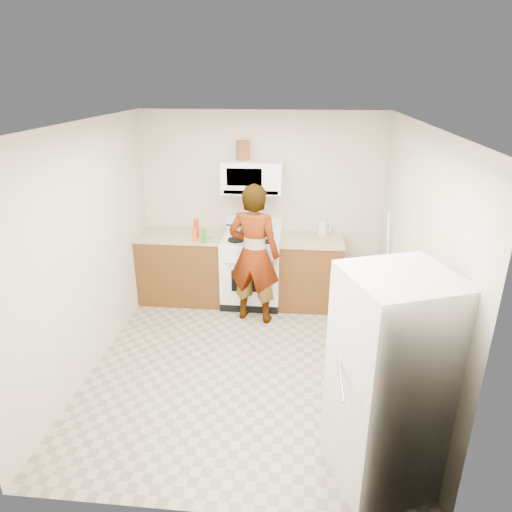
# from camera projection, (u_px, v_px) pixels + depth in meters

# --- Properties ---
(floor) EXTENTS (3.60, 3.60, 0.00)m
(floor) POSITION_uv_depth(u_px,v_px,m) (246.00, 365.00, 4.90)
(floor) COLOR gray
(floor) RESTS_ON ground
(back_wall) EXTENTS (3.20, 0.02, 2.50)m
(back_wall) POSITION_uv_depth(u_px,v_px,m) (261.00, 207.00, 6.09)
(back_wall) COLOR beige
(back_wall) RESTS_ON floor
(right_wall) EXTENTS (0.02, 3.60, 2.50)m
(right_wall) POSITION_uv_depth(u_px,v_px,m) (412.00, 263.00, 4.29)
(right_wall) COLOR beige
(right_wall) RESTS_ON floor
(cabinet_left) EXTENTS (1.12, 0.62, 0.90)m
(cabinet_left) POSITION_uv_depth(u_px,v_px,m) (183.00, 268.00, 6.21)
(cabinet_left) COLOR #552914
(cabinet_left) RESTS_ON floor
(counter_left) EXTENTS (1.14, 0.64, 0.03)m
(counter_left) POSITION_uv_depth(u_px,v_px,m) (181.00, 236.00, 6.03)
(counter_left) COLOR tan
(counter_left) RESTS_ON cabinet_left
(cabinet_right) EXTENTS (0.80, 0.62, 0.90)m
(cabinet_right) POSITION_uv_depth(u_px,v_px,m) (310.00, 273.00, 6.05)
(cabinet_right) COLOR #552914
(cabinet_right) RESTS_ON floor
(counter_right) EXTENTS (0.82, 0.64, 0.03)m
(counter_right) POSITION_uv_depth(u_px,v_px,m) (311.00, 240.00, 5.88)
(counter_right) COLOR tan
(counter_right) RESTS_ON cabinet_right
(gas_range) EXTENTS (0.76, 0.65, 1.13)m
(gas_range) POSITION_uv_depth(u_px,v_px,m) (251.00, 269.00, 6.10)
(gas_range) COLOR white
(gas_range) RESTS_ON floor
(microwave) EXTENTS (0.76, 0.38, 0.40)m
(microwave) POSITION_uv_depth(u_px,v_px,m) (252.00, 177.00, 5.77)
(microwave) COLOR white
(microwave) RESTS_ON back_wall
(person) EXTENTS (0.71, 0.54, 1.75)m
(person) POSITION_uv_depth(u_px,v_px,m) (254.00, 255.00, 5.52)
(person) COLOR tan
(person) RESTS_ON floor
(fridge) EXTENTS (0.90, 0.90, 1.70)m
(fridge) POSITION_uv_depth(u_px,v_px,m) (390.00, 383.00, 3.25)
(fridge) COLOR silver
(fridge) RESTS_ON floor
(kettle) EXTENTS (0.17, 0.17, 0.16)m
(kettle) POSITION_uv_depth(u_px,v_px,m) (323.00, 229.00, 5.98)
(kettle) COLOR silver
(kettle) RESTS_ON counter_right
(jug) EXTENTS (0.19, 0.19, 0.24)m
(jug) POSITION_uv_depth(u_px,v_px,m) (243.00, 150.00, 5.71)
(jug) COLOR brown
(jug) RESTS_ON microwave
(saucepan) EXTENTS (0.26, 0.26, 0.12)m
(saucepan) POSITION_uv_depth(u_px,v_px,m) (243.00, 228.00, 6.03)
(saucepan) COLOR #AFAEB3
(saucepan) RESTS_ON gas_range
(tray) EXTENTS (0.29, 0.25, 0.05)m
(tray) POSITION_uv_depth(u_px,v_px,m) (256.00, 239.00, 5.81)
(tray) COLOR white
(tray) RESTS_ON gas_range
(bottle_spray) EXTENTS (0.09, 0.09, 0.23)m
(bottle_spray) POSITION_uv_depth(u_px,v_px,m) (196.00, 228.00, 5.89)
(bottle_spray) COLOR red
(bottle_spray) RESTS_ON counter_left
(bottle_hot_sauce) EXTENTS (0.06, 0.06, 0.15)m
(bottle_hot_sauce) POSITION_uv_depth(u_px,v_px,m) (195.00, 235.00, 5.76)
(bottle_hot_sauce) COLOR #E74619
(bottle_hot_sauce) RESTS_ON counter_left
(bottle_green_cap) EXTENTS (0.07, 0.07, 0.18)m
(bottle_green_cap) POSITION_uv_depth(u_px,v_px,m) (204.00, 236.00, 5.70)
(bottle_green_cap) COLOR #258418
(bottle_green_cap) RESTS_ON counter_left
(pot_lid) EXTENTS (0.34, 0.34, 0.01)m
(pot_lid) POSITION_uv_depth(u_px,v_px,m) (211.00, 239.00, 5.85)
(pot_lid) COLOR white
(pot_lid) RESTS_ON counter_left
(broom) EXTENTS (0.20, 0.28, 1.45)m
(broom) POSITION_uv_depth(u_px,v_px,m) (388.00, 268.00, 5.49)
(broom) COLOR white
(broom) RESTS_ON floor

